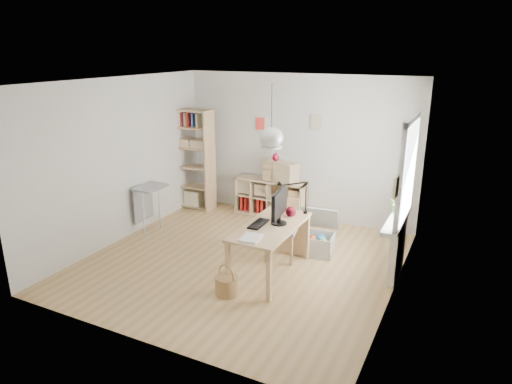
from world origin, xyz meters
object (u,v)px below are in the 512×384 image
at_px(cube_shelf, 270,200).
at_px(storage_chest, 315,239).
at_px(monitor, 279,205).
at_px(chair, 283,225).
at_px(drawer_chest, 281,172).
at_px(desk, 270,231).
at_px(tall_bookshelf, 193,155).

xyz_separation_m(cube_shelf, storage_chest, (1.35, -1.23, -0.09)).
bearing_deg(monitor, cube_shelf, 111.42).
bearing_deg(chair, drawer_chest, 104.47).
distance_m(storage_chest, drawer_chest, 1.78).
height_order(cube_shelf, storage_chest, cube_shelf).
relative_size(chair, monitor, 1.63).
height_order(desk, cube_shelf, desk).
xyz_separation_m(desk, chair, (-0.06, 0.59, -0.13)).
bearing_deg(storage_chest, drawer_chest, 128.39).
distance_m(chair, monitor, 0.71).
bearing_deg(tall_bookshelf, desk, -37.01).
height_order(tall_bookshelf, drawer_chest, tall_bookshelf).
xyz_separation_m(cube_shelf, chair, (0.96, -1.64, 0.23)).
height_order(desk, monitor, monitor).
relative_size(chair, drawer_chest, 1.40).
distance_m(desk, storage_chest, 1.15).
bearing_deg(drawer_chest, cube_shelf, -175.51).
xyz_separation_m(storage_chest, monitor, (-0.25, -0.90, 0.81)).
bearing_deg(desk, chair, 95.80).
height_order(desk, chair, chair).
bearing_deg(monitor, chair, 100.54).
bearing_deg(drawer_chest, desk, -55.42).
bearing_deg(tall_bookshelf, drawer_chest, 7.62).
relative_size(tall_bookshelf, storage_chest, 2.67).
relative_size(desk, cube_shelf, 1.07).
height_order(cube_shelf, tall_bookshelf, tall_bookshelf).
relative_size(chair, storage_chest, 1.24).
bearing_deg(chair, desk, -94.31).
distance_m(tall_bookshelf, monitor, 3.25).
bearing_deg(desk, cube_shelf, 114.61).
height_order(monitor, drawer_chest, monitor).
bearing_deg(storage_chest, monitor, -110.62).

